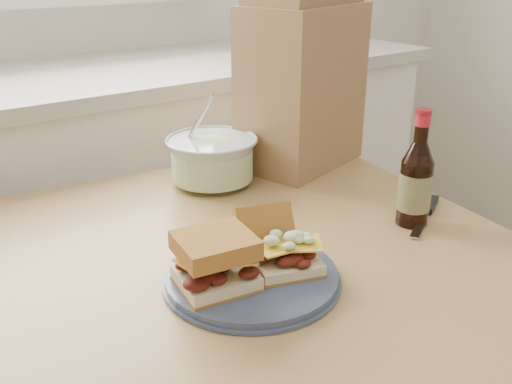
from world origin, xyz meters
TOP-DOWN VIEW (x-y plane):
  - cabinet_run at (-0.00, 1.70)m, footprint 2.50×0.64m
  - dining_table at (0.05, 0.81)m, footprint 1.05×1.05m
  - plate at (-0.01, 0.73)m, footprint 0.27×0.27m
  - sandwich_left at (-0.08, 0.73)m, footprint 0.13×0.12m
  - sandwich_right at (0.04, 0.73)m, footprint 0.13×0.17m
  - coleslaw_bowl at (0.16, 1.12)m, footprint 0.20×0.20m
  - beer_bottle at (0.36, 0.72)m, footprint 0.06×0.06m
  - knife at (0.43, 0.73)m, footprint 0.18×0.11m
  - paper_bag at (0.41, 1.11)m, footprint 0.33×0.26m

SIDE VIEW (x-z plane):
  - cabinet_run at x=0.00m, z-range 0.00..0.94m
  - dining_table at x=0.05m, z-range 0.27..1.04m
  - knife at x=0.43m, z-range 0.77..0.78m
  - plate at x=-0.01m, z-range 0.77..0.79m
  - sandwich_right at x=0.04m, z-range 0.77..0.86m
  - coleslaw_bowl at x=0.16m, z-range 0.72..0.92m
  - sandwich_left at x=-0.08m, z-range 0.79..0.87m
  - beer_bottle at x=0.36m, z-range 0.74..0.97m
  - paper_bag at x=0.41m, z-range 0.77..1.15m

